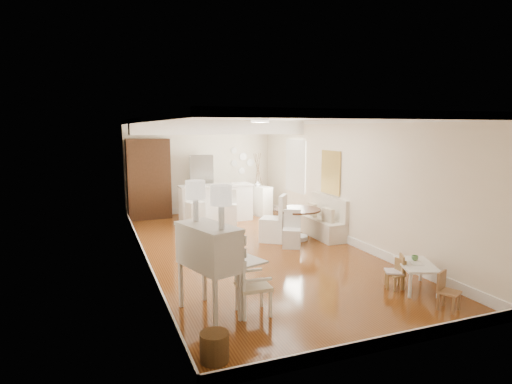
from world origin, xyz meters
TOP-DOWN VIEW (x-y plane):
  - room at (0.04, 0.32)m, footprint 9.00×9.04m
  - secretary_bureau at (-1.66, -2.76)m, footprint 1.27×1.28m
  - gustavian_armchair at (-1.08, -2.98)m, footprint 0.50×0.50m
  - wicker_basket at (-1.93, -3.99)m, footprint 0.34×0.34m
  - kids_table at (1.72, -3.06)m, footprint 0.81×0.99m
  - kids_chair_a at (1.40, -2.95)m, footprint 0.26×0.26m
  - kids_chair_b at (1.42, -2.89)m, footprint 0.37×0.37m
  - kids_chair_c at (1.58, -3.89)m, footprint 0.36×0.36m
  - banquette at (1.99, 0.50)m, footprint 0.52×1.60m
  - dining_table at (1.32, 0.44)m, footprint 1.42×1.42m
  - slip_chair_near at (0.91, -0.10)m, footprint 0.53×0.54m
  - slip_chair_far at (0.73, 0.52)m, footprint 0.74×0.74m
  - breakfast_counter at (0.10, 3.10)m, footprint 2.05×0.65m
  - bar_stool_left at (-0.60, 2.69)m, footprint 0.50×0.50m
  - bar_stool_right at (0.22, 2.24)m, footprint 0.50×0.50m
  - pantry_cabinet at (-1.60, 4.18)m, footprint 1.20×0.60m
  - fridge at (0.30, 4.15)m, footprint 0.75×0.65m
  - sideboard at (1.53, 3.51)m, footprint 0.68×0.99m
  - pencil_cup at (1.80, -2.92)m, footprint 0.13×0.13m
  - branch_vase at (1.50, 3.47)m, footprint 0.20×0.20m

SIDE VIEW (x-z plane):
  - wicker_basket at x=-1.93m, z-range 0.00..0.33m
  - kids_table at x=1.72m, z-range 0.00..0.43m
  - kids_chair_a at x=1.40m, z-range 0.00..0.50m
  - kids_chair_c at x=1.58m, z-range 0.00..0.56m
  - kids_chair_b at x=1.42m, z-range 0.00..0.57m
  - dining_table at x=1.32m, z-range 0.00..0.74m
  - slip_chair_near at x=0.91m, z-range 0.00..0.81m
  - gustavian_armchair at x=-1.08m, z-range 0.00..0.84m
  - sideboard at x=1.53m, z-range 0.00..0.87m
  - pencil_cup at x=1.80m, z-range 0.43..0.51m
  - banquette at x=1.99m, z-range 0.00..0.98m
  - bar_stool_right at x=0.22m, z-range 0.00..0.99m
  - breakfast_counter at x=0.10m, z-range 0.00..1.03m
  - bar_stool_left at x=-0.60m, z-range 0.00..1.04m
  - slip_chair_far at x=0.73m, z-range 0.00..1.09m
  - secretary_bureau at x=-1.66m, z-range 0.00..1.29m
  - fridge at x=0.30m, z-range 0.00..1.80m
  - branch_vase at x=1.50m, z-range 0.87..1.04m
  - pantry_cabinet at x=-1.60m, z-range 0.00..2.30m
  - room at x=0.04m, z-range 0.57..3.39m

